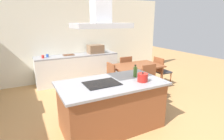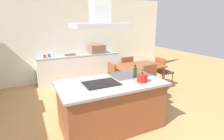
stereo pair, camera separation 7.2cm
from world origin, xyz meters
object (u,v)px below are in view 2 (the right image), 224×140
cooktop (101,83)px  dining_table (137,68)px  chair_at_right_end (162,70)px  chair_facing_island (152,80)px  coffee_mug_red (45,56)px  coffee_mug_blue (49,55)px  cutting_board (70,55)px  range_hood (100,12)px  countertop_microwave (97,49)px  olive_oil_bottle (135,72)px  chair_facing_back_wall (125,68)px  chair_at_left_end (108,78)px  tea_kettle (142,78)px

cooktop → dining_table: 2.14m
chair_at_right_end → chair_facing_island: (-0.92, -0.67, 0.00)m
dining_table → chair_facing_island: size_ratio=1.57×
coffee_mug_red → coffee_mug_blue: same height
coffee_mug_red → chair_at_right_end: size_ratio=0.10×
cutting_board → range_hood: range_hood is taller
countertop_microwave → coffee_mug_red: (-1.69, -0.07, -0.09)m
cooktop → coffee_mug_red: bearing=102.5°
coffee_mug_blue → chair_at_right_end: size_ratio=0.10×
countertop_microwave → chair_facing_island: countertop_microwave is taller
olive_oil_bottle → chair_facing_island: 1.20m
chair_facing_back_wall → chair_at_left_end: same height
cooktop → chair_facing_island: (1.66, 0.66, -0.40)m
coffee_mug_red → coffee_mug_blue: 0.16m
range_hood → chair_at_left_end: bearing=60.6°
chair_facing_back_wall → chair_facing_island: 1.33m
tea_kettle → chair_facing_island: bearing=42.8°
chair_at_right_end → chair_facing_island: same height
cooktop → tea_kettle: size_ratio=2.51×
countertop_microwave → dining_table: 1.71m
olive_oil_bottle → coffee_mug_blue: size_ratio=2.69×
coffee_mug_blue → dining_table: bearing=-36.2°
coffee_mug_blue → chair_at_right_end: coffee_mug_blue is taller
cooktop → cutting_board: bearing=86.8°
olive_oil_bottle → chair_facing_back_wall: (0.92, 1.92, -0.49)m
cutting_board → chair_at_right_end: 2.93m
cooktop → chair_facing_back_wall: cooktop is taller
tea_kettle → chair_facing_back_wall: size_ratio=0.27×
coffee_mug_red → dining_table: size_ratio=0.06×
tea_kettle → dining_table: 1.85m
range_hood → chair_at_right_end: bearing=27.2°
coffee_mug_blue → chair_facing_back_wall: size_ratio=0.10×
chair_at_right_end → chair_facing_island: size_ratio=1.00×
chair_facing_back_wall → dining_table: bearing=-90.0°
tea_kettle → coffee_mug_red: bearing=113.6°
cutting_board → dining_table: (1.50, -1.60, -0.24)m
countertop_microwave → chair_facing_island: bearing=-74.9°
chair_facing_back_wall → chair_at_right_end: bearing=-36.0°
countertop_microwave → dining_table: size_ratio=0.36×
cutting_board → chair_facing_island: 2.75m
coffee_mug_blue → cutting_board: (0.65, 0.03, -0.04)m
cutting_board → chair_facing_back_wall: 1.81m
cooktop → chair_at_left_end: size_ratio=0.67×
cutting_board → chair_at_right_end: bearing=-33.5°
chair_at_left_end → coffee_mug_blue: bearing=128.2°
chair_facing_island → dining_table: bearing=90.0°
cooktop → coffee_mug_blue: 2.94m
cooktop → range_hood: range_hood is taller
coffee_mug_red → cooktop: bearing=-77.5°
tea_kettle → coffee_mug_red: tea_kettle is taller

